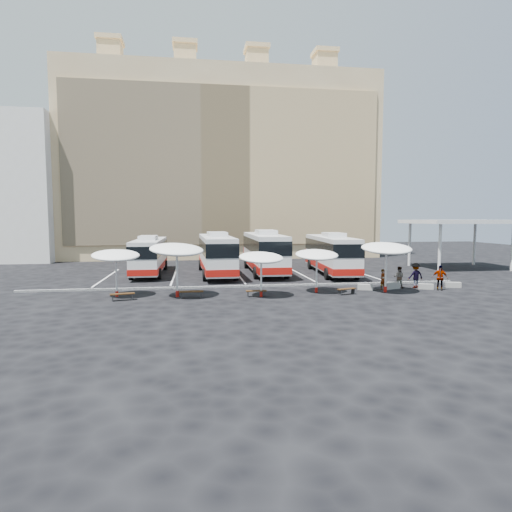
{
  "coord_description": "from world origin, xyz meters",
  "views": [
    {
      "loc": [
        -4.11,
        -32.16,
        5.31
      ],
      "look_at": [
        1.0,
        3.0,
        2.2
      ],
      "focal_mm": 30.0,
      "sensor_mm": 36.0,
      "label": 1
    }
  ],
  "objects": [
    {
      "name": "curb_divider",
      "position": [
        0.0,
        0.5,
        0.07
      ],
      "size": [
        34.0,
        0.25,
        0.15
      ],
      "primitive_type": "cube",
      "color": "black",
      "rests_on": "ground"
    },
    {
      "name": "passenger_3",
      "position": [
        12.68,
        -1.76,
        0.97
      ],
      "size": [
        1.32,
        0.84,
        1.93
      ],
      "primitive_type": "imported",
      "rotation": [
        0.0,
        0.0,
        3.25
      ],
      "color": "black",
      "rests_on": "ground"
    },
    {
      "name": "passenger_0",
      "position": [
        9.92,
        -2.07,
        0.77
      ],
      "size": [
        0.66,
        0.55,
        1.53
      ],
      "primitive_type": "imported",
      "rotation": [
        0.0,
        0.0,
        0.39
      ],
      "color": "black",
      "rests_on": "ground"
    },
    {
      "name": "sunshade_1",
      "position": [
        -5.28,
        -2.97,
        3.22
      ],
      "size": [
        4.79,
        4.82,
        3.79
      ],
      "rotation": [
        0.0,
        0.0,
        0.42
      ],
      "color": "silver",
      "rests_on": "ground"
    },
    {
      "name": "bus_3",
      "position": [
        8.97,
        7.56,
        2.04
      ],
      "size": [
        3.67,
        12.77,
        4.0
      ],
      "rotation": [
        0.0,
        0.0,
        -0.08
      ],
      "color": "silver",
      "rests_on": "ground"
    },
    {
      "name": "conc_bench_3",
      "position": [
        15.68,
        -2.01,
        0.21
      ],
      "size": [
        1.18,
        0.7,
        0.42
      ],
      "primitive_type": "cube",
      "rotation": [
        0.0,
        0.0,
        -0.31
      ],
      "color": "gray",
      "rests_on": "ground"
    },
    {
      "name": "sunshade_3",
      "position": [
        4.59,
        -2.6,
        2.72
      ],
      "size": [
        3.2,
        3.24,
        3.2
      ],
      "rotation": [
        0.0,
        0.0,
        -0.05
      ],
      "color": "silver",
      "rests_on": "ground"
    },
    {
      "name": "bus_1",
      "position": [
        -2.03,
        8.44,
        2.09
      ],
      "size": [
        3.29,
        12.96,
        4.09
      ],
      "rotation": [
        0.0,
        0.0,
        0.03
      ],
      "color": "silver",
      "rests_on": "ground"
    },
    {
      "name": "sunshade_2",
      "position": [
        0.38,
        -3.72,
        2.68
      ],
      "size": [
        3.4,
        3.43,
        3.15
      ],
      "rotation": [
        0.0,
        0.0,
        0.14
      ],
      "color": "silver",
      "rests_on": "ground"
    },
    {
      "name": "wood_bench_3",
      "position": [
        6.43,
        -3.77,
        0.33
      ],
      "size": [
        1.45,
        0.77,
        0.43
      ],
      "rotation": [
        0.0,
        0.0,
        0.29
      ],
      "color": "black",
      "rests_on": "ground"
    },
    {
      "name": "sandstone_building",
      "position": [
        0.0,
        31.87,
        12.63
      ],
      "size": [
        42.0,
        18.25,
        29.6
      ],
      "color": "tan",
      "rests_on": "ground"
    },
    {
      "name": "apartment_block",
      "position": [
        -28.0,
        28.0,
        9.0
      ],
      "size": [
        14.0,
        14.0,
        18.0
      ],
      "primitive_type": "cube",
      "color": "silver",
      "rests_on": "ground"
    },
    {
      "name": "service_canopy",
      "position": [
        24.0,
        10.0,
        4.87
      ],
      "size": [
        10.0,
        8.0,
        5.2
      ],
      "color": "silver",
      "rests_on": "ground"
    },
    {
      "name": "ground",
      "position": [
        0.0,
        0.0,
        0.0
      ],
      "size": [
        120.0,
        120.0,
        0.0
      ],
      "primitive_type": "plane",
      "color": "black",
      "rests_on": "ground"
    },
    {
      "name": "bay_lines",
      "position": [
        0.0,
        8.0,
        0.01
      ],
      "size": [
        24.15,
        12.0,
        0.01
      ],
      "color": "white",
      "rests_on": "ground"
    },
    {
      "name": "sunshade_0",
      "position": [
        -9.38,
        -2.25,
        2.81
      ],
      "size": [
        3.92,
        3.95,
        3.31
      ],
      "rotation": [
        0.0,
        0.0,
        0.28
      ],
      "color": "silver",
      "rests_on": "ground"
    },
    {
      "name": "wood_bench_2",
      "position": [
        0.05,
        -3.67,
        0.33
      ],
      "size": [
        1.43,
        0.41,
        0.44
      ],
      "rotation": [
        0.0,
        0.0,
        -0.03
      ],
      "color": "black",
      "rests_on": "ground"
    },
    {
      "name": "conc_bench_1",
      "position": [
        10.67,
        -1.95,
        0.25
      ],
      "size": [
        1.39,
        0.83,
        0.49
      ],
      "primitive_type": "cube",
      "rotation": [
        0.0,
        0.0,
        0.32
      ],
      "color": "gray",
      "rests_on": "ground"
    },
    {
      "name": "bus_2",
      "position": [
        2.72,
        9.2,
        2.17
      ],
      "size": [
        3.32,
        13.41,
        4.24
      ],
      "rotation": [
        0.0,
        0.0,
        -0.02
      ],
      "color": "silver",
      "rests_on": "ground"
    },
    {
      "name": "conc_bench_2",
      "position": [
        13.19,
        -2.39,
        0.2
      ],
      "size": [
        1.13,
        0.7,
        0.4
      ],
      "primitive_type": "cube",
      "rotation": [
        0.0,
        0.0,
        -0.34
      ],
      "color": "gray",
      "rests_on": "ground"
    },
    {
      "name": "passenger_2",
      "position": [
        13.94,
        -2.98,
        0.93
      ],
      "size": [
        1.17,
        0.94,
        1.86
      ],
      "primitive_type": "imported",
      "rotation": [
        0.0,
        0.0,
        -0.53
      ],
      "color": "black",
      "rests_on": "ground"
    },
    {
      "name": "conc_bench_0",
      "position": [
        8.53,
        -2.07,
        0.21
      ],
      "size": [
        1.18,
        0.79,
        0.42
      ],
      "primitive_type": "cube",
      "rotation": [
        0.0,
        0.0,
        -0.41
      ],
      "color": "gray",
      "rests_on": "ground"
    },
    {
      "name": "sunshade_4",
      "position": [
        9.57,
        -3.21,
        3.17
      ],
      "size": [
        3.97,
        4.01,
        3.73
      ],
      "rotation": [
        0.0,
        0.0,
        -0.12
      ],
      "color": "silver",
      "rests_on": "ground"
    },
    {
      "name": "passenger_1",
      "position": [
        11.45,
        -1.59,
        0.83
      ],
      "size": [
        1.02,
        0.96,
        1.65
      ],
      "primitive_type": "imported",
      "rotation": [
        0.0,
        0.0,
        2.56
      ],
      "color": "black",
      "rests_on": "ground"
    },
    {
      "name": "wood_bench_0",
      "position": [
        -8.76,
        -3.78,
        0.36
      ],
      "size": [
        1.59,
        0.76,
        0.47
      ],
      "rotation": [
        0.0,
        0.0,
        0.24
      ],
      "color": "black",
      "rests_on": "ground"
    },
    {
      "name": "bus_0",
      "position": [
        -8.34,
        9.79,
        1.9
      ],
      "size": [
        2.83,
        11.77,
        3.73
      ],
      "rotation": [
        0.0,
        0.0,
        -0.01
      ],
      "color": "silver",
      "rests_on": "ground"
    },
    {
      "name": "wood_bench_1",
      "position": [
        -4.35,
        -3.63,
        0.38
      ],
      "size": [
        1.63,
        0.44,
        0.5
      ],
      "rotation": [
        0.0,
        0.0,
        -0.0
      ],
      "color": "black",
      "rests_on": "ground"
    }
  ]
}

